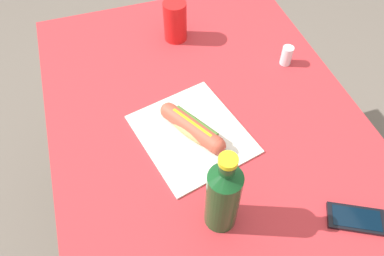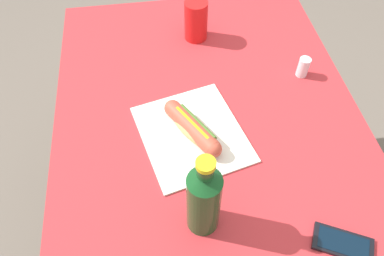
{
  "view_description": "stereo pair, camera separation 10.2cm",
  "coord_description": "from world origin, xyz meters",
  "px_view_note": "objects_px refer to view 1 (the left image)",
  "views": [
    {
      "loc": [
        0.65,
        -0.25,
        1.6
      ],
      "look_at": [
        0.05,
        -0.06,
        0.79
      ],
      "focal_mm": 34.53,
      "sensor_mm": 36.0,
      "label": 1
    },
    {
      "loc": [
        0.67,
        -0.15,
        1.6
      ],
      "look_at": [
        0.05,
        -0.06,
        0.79
      ],
      "focal_mm": 34.53,
      "sensor_mm": 36.0,
      "label": 2
    }
  ],
  "objects_px": {
    "cell_phone": "(356,219)",
    "drinking_cup": "(175,21)",
    "hot_dog": "(192,128)",
    "salt_shaker": "(287,55)",
    "soda_bottle": "(223,196)"
  },
  "relations": [
    {
      "from": "cell_phone",
      "to": "drinking_cup",
      "type": "relative_size",
      "value": 1.08
    },
    {
      "from": "hot_dog",
      "to": "salt_shaker",
      "type": "height_order",
      "value": "salt_shaker"
    },
    {
      "from": "drinking_cup",
      "to": "salt_shaker",
      "type": "bearing_deg",
      "value": 52.5
    },
    {
      "from": "drinking_cup",
      "to": "salt_shaker",
      "type": "xyz_separation_m",
      "value": [
        0.24,
        0.31,
        -0.04
      ]
    },
    {
      "from": "hot_dog",
      "to": "soda_bottle",
      "type": "xyz_separation_m",
      "value": [
        0.26,
        -0.01,
        0.09
      ]
    },
    {
      "from": "hot_dog",
      "to": "soda_bottle",
      "type": "bearing_deg",
      "value": -2.89
    },
    {
      "from": "hot_dog",
      "to": "drinking_cup",
      "type": "relative_size",
      "value": 1.47
    },
    {
      "from": "drinking_cup",
      "to": "soda_bottle",
      "type": "bearing_deg",
      "value": -7.32
    },
    {
      "from": "drinking_cup",
      "to": "hot_dog",
      "type": "bearing_deg",
      "value": -10.01
    },
    {
      "from": "hot_dog",
      "to": "salt_shaker",
      "type": "relative_size",
      "value": 3.14
    },
    {
      "from": "cell_phone",
      "to": "drinking_cup",
      "type": "xyz_separation_m",
      "value": [
        -0.79,
        -0.22,
        0.06
      ]
    },
    {
      "from": "hot_dog",
      "to": "cell_phone",
      "type": "bearing_deg",
      "value": 39.16
    },
    {
      "from": "salt_shaker",
      "to": "hot_dog",
      "type": "bearing_deg",
      "value": -63.92
    },
    {
      "from": "cell_phone",
      "to": "soda_bottle",
      "type": "bearing_deg",
      "value": -108.47
    },
    {
      "from": "cell_phone",
      "to": "salt_shaker",
      "type": "height_order",
      "value": "salt_shaker"
    }
  ]
}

